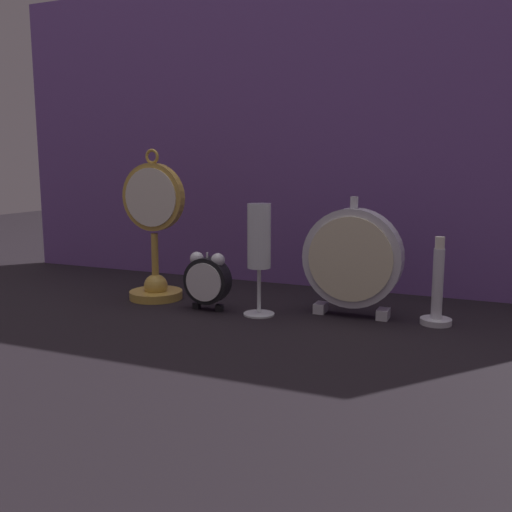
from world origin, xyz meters
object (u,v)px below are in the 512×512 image
pocket_watch_on_stand (154,239)px  brass_candlestick (437,295)px  mantel_clock_silver (352,259)px  champagne_flute (259,245)px  alarm_clock_twin_bell (207,278)px

pocket_watch_on_stand → brass_candlestick: (0.54, 0.03, -0.07)m
mantel_clock_silver → brass_candlestick: bearing=1.8°
pocket_watch_on_stand → mantel_clock_silver: 0.40m
mantel_clock_silver → brass_candlestick: (0.15, 0.00, -0.05)m
mantel_clock_silver → champagne_flute: mantel_clock_silver is taller
champagne_flute → brass_candlestick: bearing=11.6°
pocket_watch_on_stand → alarm_clock_twin_bell: size_ratio=2.75×
alarm_clock_twin_bell → champagne_flute: champagne_flute is taller
alarm_clock_twin_bell → mantel_clock_silver: mantel_clock_silver is taller
brass_candlestick → mantel_clock_silver: bearing=-178.2°
pocket_watch_on_stand → champagne_flute: pocket_watch_on_stand is taller
mantel_clock_silver → champagne_flute: bearing=-159.7°
alarm_clock_twin_bell → brass_candlestick: 0.41m
alarm_clock_twin_bell → champagne_flute: (0.10, 0.00, 0.07)m
mantel_clock_silver → champagne_flute: 0.17m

